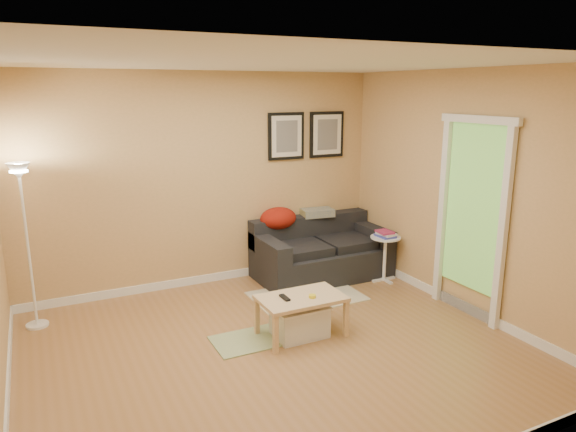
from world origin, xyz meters
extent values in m
plane|color=#9A6C42|center=(0.00, 0.00, 0.00)|extent=(4.50, 4.50, 0.00)
plane|color=white|center=(0.00, 0.00, 2.60)|extent=(4.50, 4.50, 0.00)
plane|color=tan|center=(0.00, 2.00, 1.30)|extent=(4.50, 0.00, 4.50)
plane|color=tan|center=(0.00, -2.00, 1.30)|extent=(4.50, 0.00, 4.50)
plane|color=tan|center=(2.25, 0.00, 1.30)|extent=(0.00, 4.00, 4.00)
cube|color=white|center=(0.00, 1.99, 0.05)|extent=(4.50, 0.02, 0.10)
cube|color=white|center=(-2.24, 0.00, 0.05)|extent=(0.02, 4.00, 0.10)
cube|color=white|center=(2.24, 0.00, 0.05)|extent=(0.02, 4.00, 0.10)
cube|color=beige|center=(0.87, 1.01, 0.01)|extent=(1.25, 0.85, 0.01)
cube|color=#668C4C|center=(-0.16, 0.27, 0.01)|extent=(0.70, 0.50, 0.01)
cube|color=black|center=(0.18, 0.17, 0.42)|extent=(0.05, 0.16, 0.02)
cylinder|color=yellow|center=(0.43, 0.08, 0.43)|extent=(0.07, 0.07, 0.03)
camera|label=1|loc=(-1.89, -4.08, 2.38)|focal=32.65mm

